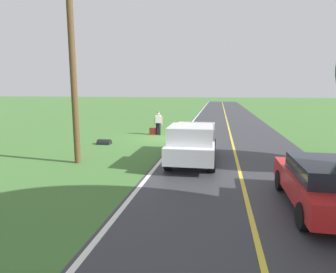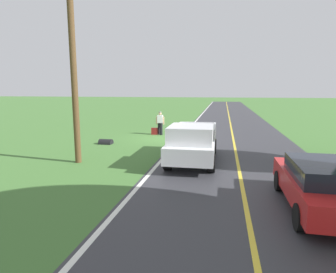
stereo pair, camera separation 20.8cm
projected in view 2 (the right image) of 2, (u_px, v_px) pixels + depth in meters
ground_plane at (168, 138)px, 19.64m from camera, size 200.00×200.00×0.00m
road_surface at (233, 140)px, 18.80m from camera, size 7.47×120.00×0.00m
lane_edge_line at (180, 139)px, 19.47m from camera, size 0.16×117.60×0.00m
lane_centre_line at (233, 140)px, 18.80m from camera, size 0.14×117.60×0.00m
hitchhiker_walking at (160, 122)px, 21.05m from camera, size 0.62×0.51×1.75m
suitcase_carried at (155, 131)px, 21.16m from camera, size 0.47×0.21×0.51m
pickup_truck_passing at (193, 142)px, 12.99m from camera, size 2.15×5.42×1.82m
sedan_mid_oncoming at (322, 184)px, 7.84m from camera, size 1.96×4.42×1.41m
utility_pole_roadside at (73, 66)px, 12.46m from camera, size 0.28×0.28×8.69m
drainage_culvert at (106, 144)px, 17.59m from camera, size 0.80×0.60×0.60m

